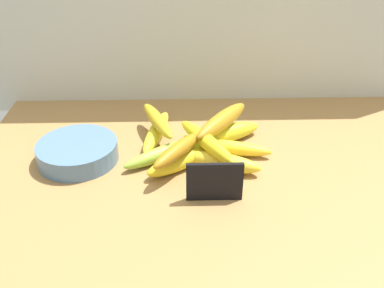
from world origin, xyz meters
TOP-DOWN VIEW (x-y plane):
  - counter_top at (0.00, 0.00)cm, footprint 110.00×76.00cm
  - chalkboard_sign at (-1.37, -7.97)cm, footprint 11.00×1.80cm
  - fruit_bowl at (-30.88, 6.79)cm, footprint 17.82×17.82cm
  - banana_0 at (0.93, 2.07)cm, footprint 17.67×9.62cm
  - banana_1 at (2.88, 13.85)cm, footprint 18.68×12.04cm
  - banana_2 at (-11.37, 6.70)cm, footprint 19.27×14.29cm
  - banana_3 at (-1.20, 6.07)cm, footprint 14.22×17.91cm
  - banana_4 at (-8.38, 2.45)cm, footprint 15.15×12.16cm
  - banana_5 at (3.04, 8.52)cm, footprint 20.17×8.16cm
  - banana_6 at (-13.74, 15.96)cm, footprint 7.80×20.41cm
  - banana_7 at (-2.18, 5.89)cm, footprint 13.28×19.73cm
  - banana_8 at (1.84, 12.84)cm, footprint 15.14×18.43cm
  - banana_9 at (-13.33, 15.59)cm, footprint 9.74×18.02cm
  - banana_10 at (-8.51, 1.43)cm, footprint 11.93×14.84cm

SIDE VIEW (x-z plane):
  - counter_top at x=0.00cm, z-range 0.00..3.00cm
  - banana_3 at x=-1.20cm, z-range 3.00..6.24cm
  - banana_5 at x=3.04cm, z-range 3.00..6.32cm
  - banana_2 at x=-11.37cm, z-range 3.00..6.41cm
  - banana_6 at x=-13.74cm, z-range 3.00..6.56cm
  - banana_4 at x=-8.38cm, z-range 3.00..6.91cm
  - banana_0 at x=0.93cm, z-range 3.00..7.02cm
  - fruit_bowl at x=-30.88cm, z-range 3.00..7.39cm
  - banana_1 at x=2.88cm, z-range 3.00..7.39cm
  - chalkboard_sign at x=-1.37cm, z-range 2.66..11.06cm
  - banana_7 at x=-2.18cm, z-range 6.24..9.68cm
  - banana_9 at x=-13.33cm, z-range 6.56..9.76cm
  - banana_10 at x=-8.51cm, z-range 6.91..10.16cm
  - banana_8 at x=1.84cm, z-range 7.39..11.35cm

